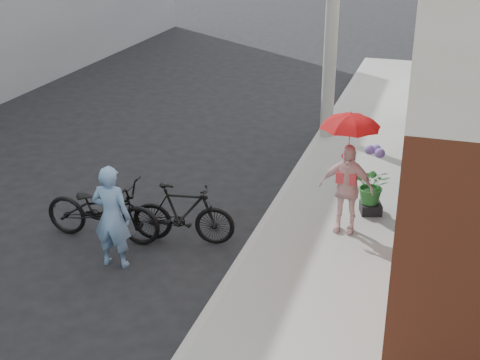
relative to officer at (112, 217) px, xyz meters
The scene contains 10 objects.
ground 1.17m from the officer, 19.80° to the left, with size 80.00×80.00×0.00m, color black.
sidewalk 3.79m from the officer, 38.16° to the left, with size 2.20×24.00×0.12m, color gray.
curb 2.98m from the officer, 52.49° to the left, with size 0.12×24.00×0.12m, color #9E9E99.
officer is the anchor object (origin of this frame).
bike_left 0.91m from the officer, 128.36° to the left, with size 0.67×1.92×1.01m, color black.
bike_right 1.22m from the officer, 54.14° to the left, with size 0.46×1.62×0.97m, color black.
kimono_woman 3.58m from the officer, 31.80° to the left, with size 0.84×0.35×1.44m, color beige.
parasol 3.76m from the officer, 31.80° to the left, with size 0.87×0.87×0.77m, color red.
planter 4.32m from the officer, 37.95° to the left, with size 0.34×0.34×0.18m, color black.
potted_plant 4.28m from the officer, 37.95° to the left, with size 0.59×0.51×0.66m, color #2E7431.
Camera 1 is at (3.51, -7.90, 5.00)m, focal length 50.00 mm.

